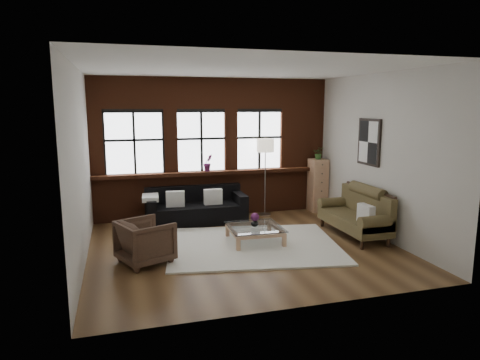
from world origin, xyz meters
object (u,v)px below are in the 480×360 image
object	(u,v)px
dark_sofa	(196,205)
coffee_table	(255,235)
armchair	(145,241)
drawer_chest	(318,185)
vase	(255,222)
vintage_settee	(354,212)
floor_lamp	(265,174)

from	to	relation	value
dark_sofa	coffee_table	size ratio (longest dim) A/B	2.21
armchair	drawer_chest	xyz separation A→B (m)	(4.32, 2.47, 0.28)
coffee_table	vase	bearing A→B (deg)	90.00
dark_sofa	armchair	size ratio (longest dim) A/B	2.73
dark_sofa	drawer_chest	size ratio (longest dim) A/B	1.70
coffee_table	armchair	bearing A→B (deg)	-166.36
vintage_settee	floor_lamp	world-z (taller)	floor_lamp
armchair	vase	world-z (taller)	armchair
dark_sofa	drawer_chest	bearing A→B (deg)	4.60
drawer_chest	floor_lamp	distance (m)	1.43
floor_lamp	vase	bearing A→B (deg)	-114.40
armchair	floor_lamp	distance (m)	3.84
vintage_settee	vase	distance (m)	2.03
dark_sofa	vase	distance (m)	1.90
vase	drawer_chest	size ratio (longest dim) A/B	0.12
drawer_chest	floor_lamp	bearing A→B (deg)	-177.95
vase	vintage_settee	bearing A→B (deg)	-3.29
coffee_table	vase	size ratio (longest dim) A/B	6.58
dark_sofa	armchair	world-z (taller)	dark_sofa
vintage_settee	coffee_table	world-z (taller)	vintage_settee
vintage_settee	drawer_chest	xyz separation A→B (m)	(0.23, 2.08, 0.16)
floor_lamp	armchair	bearing A→B (deg)	-140.46
coffee_table	floor_lamp	xyz separation A→B (m)	(0.87, 1.92, 0.83)
dark_sofa	coffee_table	world-z (taller)	dark_sofa
armchair	coffee_table	world-z (taller)	armchair
vase	drawer_chest	distance (m)	3.00
vase	floor_lamp	bearing A→B (deg)	65.60
dark_sofa	vase	xyz separation A→B (m)	(0.81, -1.72, 0.00)
drawer_chest	vase	bearing A→B (deg)	-138.96
coffee_table	floor_lamp	world-z (taller)	floor_lamp
vintage_settee	drawer_chest	distance (m)	2.10
vase	armchair	bearing A→B (deg)	-166.36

